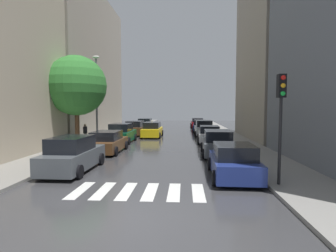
{
  "coord_description": "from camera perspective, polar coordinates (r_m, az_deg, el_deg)",
  "views": [
    {
      "loc": [
        1.73,
        -7.35,
        3.16
      ],
      "look_at": [
        -0.11,
        22.58,
        1.13
      ],
      "focal_mm": 28.79,
      "sensor_mm": 36.0,
      "label": 1
    }
  ],
  "objects": [
    {
      "name": "lamp_post_left",
      "position": [
        23.16,
        -14.9,
        6.63
      ],
      "size": [
        0.6,
        0.28,
        7.28
      ],
      "color": "#595B60",
      "rests_on": "sidewalk_left"
    },
    {
      "name": "ground_plane",
      "position": [
        31.56,
        0.36,
        -1.9
      ],
      "size": [
        28.0,
        72.0,
        0.04
      ],
      "primitive_type": "cube",
      "color": "#373739"
    },
    {
      "name": "parked_car_left_third",
      "position": [
        24.82,
        -9.81,
        -1.6
      ],
      "size": [
        2.17,
        4.4,
        1.75
      ],
      "rotation": [
        0.0,
        0.0,
        1.56
      ],
      "color": "#0C4C2D",
      "rests_on": "ground"
    },
    {
      "name": "building_right_mid",
      "position": [
        30.09,
        22.43,
        17.49
      ],
      "size": [
        6.0,
        12.14,
        20.78
      ],
      "primitive_type": "cube",
      "color": "#9E9384",
      "rests_on": "ground"
    },
    {
      "name": "taxi_midroad",
      "position": [
        29.02,
        -3.35,
        -0.86
      ],
      "size": [
        2.09,
        4.62,
        1.81
      ],
      "rotation": [
        0.0,
        0.0,
        1.57
      ],
      "color": "yellow",
      "rests_on": "ground"
    },
    {
      "name": "street_tree_left",
      "position": [
        22.62,
        -18.84,
        8.07
      ],
      "size": [
        4.72,
        4.72,
        7.11
      ],
      "color": "#513823",
      "rests_on": "sidewalk_left"
    },
    {
      "name": "parked_car_right_sixth",
      "position": [
        43.18,
        6.2,
        0.62
      ],
      "size": [
        2.11,
        4.74,
        1.53
      ],
      "rotation": [
        0.0,
        0.0,
        1.58
      ],
      "color": "maroon",
      "rests_on": "ground"
    },
    {
      "name": "parked_car_left_second",
      "position": [
        19.51,
        -12.7,
        -3.39
      ],
      "size": [
        2.18,
        4.52,
        1.53
      ],
      "rotation": [
        0.0,
        0.0,
        1.56
      ],
      "color": "brown",
      "rests_on": "ground"
    },
    {
      "name": "parked_car_left_fifth",
      "position": [
        37.62,
        -4.84,
        0.25
      ],
      "size": [
        2.08,
        4.72,
        1.69
      ],
      "rotation": [
        0.0,
        0.0,
        1.58
      ],
      "color": "#0C4C2D",
      "rests_on": "ground"
    },
    {
      "name": "traffic_light_right_corner",
      "position": [
        11.29,
        22.83,
        4.22
      ],
      "size": [
        0.3,
        0.42,
        4.3
      ],
      "color": "black",
      "rests_on": "sidewalk_right"
    },
    {
      "name": "parked_car_left_nearest",
      "position": [
        14.27,
        -19.46,
        -5.8
      ],
      "size": [
        2.05,
        4.58,
        1.75
      ],
      "rotation": [
        0.0,
        0.0,
        1.56
      ],
      "color": "#474C51",
      "rests_on": "ground"
    },
    {
      "name": "pedestrian_foreground",
      "position": [
        25.08,
        -17.12,
        -1.32
      ],
      "size": [
        0.36,
        0.36,
        1.57
      ],
      "rotation": [
        0.0,
        0.0,
        5.9
      ],
      "color": "gray",
      "rests_on": "sidewalk_left"
    },
    {
      "name": "crosswalk_stripes",
      "position": [
        10.53,
        -6.26,
        -13.56
      ],
      "size": [
        4.95,
        2.2,
        0.01
      ],
      "color": "silver",
      "rests_on": "ground"
    },
    {
      "name": "sidewalk_left",
      "position": [
        32.56,
        -11.15,
        -1.63
      ],
      "size": [
        3.0,
        72.0,
        0.15
      ],
      "primitive_type": "cube",
      "color": "gray",
      "rests_on": "ground"
    },
    {
      "name": "parked_car_right_second",
      "position": [
        18.24,
        10.42,
        -3.67
      ],
      "size": [
        2.24,
        4.63,
        1.68
      ],
      "rotation": [
        0.0,
        0.0,
        1.54
      ],
      "color": "#474C51",
      "rests_on": "ground"
    },
    {
      "name": "parked_car_right_nearest",
      "position": [
        12.56,
        13.72,
        -7.39
      ],
      "size": [
        2.2,
        4.23,
        1.55
      ],
      "rotation": [
        0.0,
        0.0,
        1.55
      ],
      "color": "navy",
      "rests_on": "ground"
    },
    {
      "name": "parked_car_right_third",
      "position": [
        24.71,
        8.71,
        -1.82
      ],
      "size": [
        2.23,
        4.17,
        1.54
      ],
      "rotation": [
        0.0,
        0.0,
        1.53
      ],
      "color": "silver",
      "rests_on": "ground"
    },
    {
      "name": "sidewalk_right",
      "position": [
        31.86,
        12.12,
        -1.76
      ],
      "size": [
        3.0,
        72.0,
        0.15
      ],
      "primitive_type": "cube",
      "color": "gray",
      "rests_on": "ground"
    },
    {
      "name": "parked_car_right_fourth",
      "position": [
        30.9,
        7.56,
        -0.51
      ],
      "size": [
        2.19,
        4.42,
        1.74
      ],
      "rotation": [
        0.0,
        0.0,
        1.59
      ],
      "color": "#B2B7BF",
      "rests_on": "ground"
    },
    {
      "name": "building_left_mid",
      "position": [
        34.65,
        -18.52,
        12.21
      ],
      "size": [
        6.0,
        19.0,
        16.6
      ],
      "primitive_type": "cube",
      "color": "#9E9384",
      "rests_on": "ground"
    },
    {
      "name": "parked_car_right_fifth",
      "position": [
        36.57,
        6.72,
        0.03
      ],
      "size": [
        2.11,
        4.66,
        1.53
      ],
      "rotation": [
        0.0,
        0.0,
        1.53
      ],
      "color": "navy",
      "rests_on": "ground"
    },
    {
      "name": "parked_car_left_fourth",
      "position": [
        31.14,
        -6.91,
        -0.54
      ],
      "size": [
        2.26,
        4.31,
        1.66
      ],
      "rotation": [
        0.0,
        0.0,
        1.53
      ],
      "color": "brown",
      "rests_on": "ground"
    }
  ]
}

